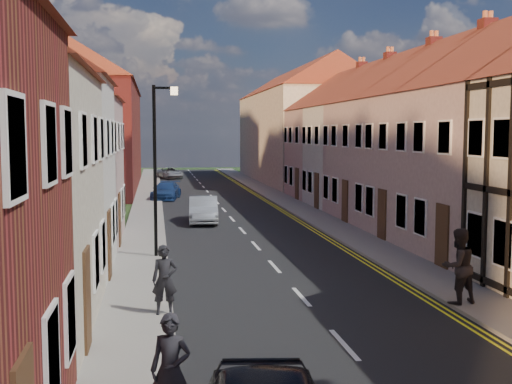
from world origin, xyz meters
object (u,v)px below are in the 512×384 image
car_distant (170,173)px  pedestrian_left (165,280)px  car_far (166,191)px  pedestrian_right (458,266)px  lamppost (157,159)px  pedestrian_left_b (171,370)px  car_mid (203,210)px

car_distant → pedestrian_left: (-1.21, -47.66, 0.39)m
car_distant → car_far: bearing=-104.4°
car_far → pedestrian_right: (6.90, -28.12, 0.50)m
lamppost → pedestrian_left_b: bearing=-89.5°
car_distant → pedestrian_left_b: size_ratio=2.39×
lamppost → car_mid: lamppost is taller
pedestrian_left → pedestrian_right: size_ratio=0.87×
pedestrian_right → pedestrian_left_b: 9.40m
car_far → pedestrian_left_b: pedestrian_left_b is taller
car_far → car_distant: size_ratio=0.99×
car_distant → pedestrian_left: 47.68m
car_far → pedestrian_right: 28.96m
lamppost → pedestrian_left_b: 13.69m
lamppost → car_mid: (2.25, 8.94, -2.89)m
lamppost → pedestrian_left: lamppost is taller
lamppost → car_far: size_ratio=1.49×
car_mid → pedestrian_left_b: bearing=-92.2°
pedestrian_left_b → lamppost: bearing=110.1°
pedestrian_left → pedestrian_left_b: 5.98m
car_mid → pedestrian_right: pedestrian_right is taller
lamppost → car_far: 20.69m
lamppost → pedestrian_left_b: (0.11, -13.44, -2.57)m
car_distant → lamppost: bearing=-104.2°
pedestrian_left → pedestrian_right: (7.40, -0.19, 0.13)m
pedestrian_left → pedestrian_right: bearing=-0.3°
car_mid → car_far: (-1.63, 11.53, -0.07)m
car_mid → pedestrian_right: size_ratio=2.04×
car_far → pedestrian_left_b: bearing=-80.8°
pedestrian_right → lamppost: bearing=-59.8°
car_far → car_distant: car_far is taller
lamppost → pedestrian_left: bearing=-89.1°
car_far → lamppost: bearing=-81.7°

